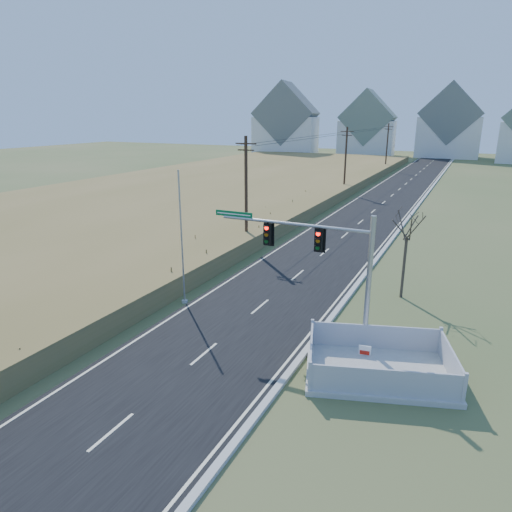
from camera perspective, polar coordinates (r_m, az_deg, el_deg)
The scene contains 15 objects.
ground at distance 23.09m, azimuth -3.83°, elevation -10.04°, with size 260.00×260.00×0.00m, color #43572A.
road at distance 69.33m, azimuth 17.24°, elevation 7.74°, with size 8.00×180.00×0.06m, color black.
curb at distance 68.82m, azimuth 20.66°, elevation 7.39°, with size 0.30×180.00×0.18m, color #B2AFA8.
reed_marsh at distance 67.90m, azimuth -4.79°, elevation 8.79°, with size 38.00×110.00×1.30m, color olive.
utility_pole_near at distance 37.28m, azimuth -1.24°, elevation 8.16°, with size 1.80×0.26×9.00m.
utility_pole_mid at distance 65.22m, azimuth 11.13°, elevation 11.76°, with size 1.80×0.26×9.00m.
utility_pole_far at distance 94.44m, azimuth 16.06°, elevation 13.03°, with size 1.80×0.26×9.00m.
condo_nw at distance 127.30m, azimuth 3.77°, elevation 15.92°, with size 17.69×13.38×19.05m.
condo_nnw at distance 128.94m, azimuth 13.73°, elevation 15.17°, with size 14.93×11.17×17.03m.
condo_n at distance 130.04m, azimuth 23.05°, elevation 14.63°, with size 15.27×10.20×18.54m.
traffic_signal_mast at distance 21.20m, azimuth 9.21°, elevation -0.94°, with size 8.10×0.55×6.44m.
fence_enclosure at distance 20.57m, azimuth 15.06°, elevation -13.44°, with size 7.00×5.76×1.37m.
open_sign at distance 21.50m, azimuth 13.43°, elevation -11.64°, with size 0.54×0.12×0.67m.
flagpole at distance 26.23m, azimuth -9.20°, elevation 0.45°, with size 0.35×0.35×7.74m.
bare_tree at distance 27.77m, azimuth 18.49°, elevation 3.84°, with size 2.13×2.13×5.65m.
Camera 1 is at (10.32, -17.74, 10.57)m, focal length 32.00 mm.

